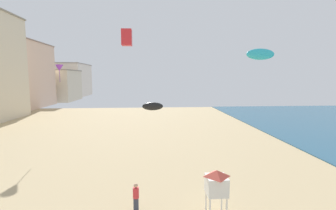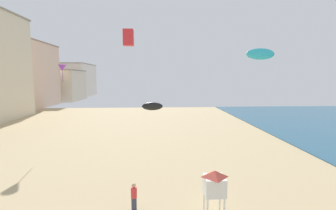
{
  "view_description": "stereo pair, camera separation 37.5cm",
  "coord_description": "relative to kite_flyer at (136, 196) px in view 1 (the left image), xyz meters",
  "views": [
    {
      "loc": [
        4.21,
        -0.06,
        7.52
      ],
      "look_at": [
        5.5,
        18.42,
        5.39
      ],
      "focal_mm": 25.48,
      "sensor_mm": 36.0,
      "label": 1
    },
    {
      "loc": [
        4.58,
        -0.08,
        7.52
      ],
      "look_at": [
        5.5,
        18.42,
        5.39
      ],
      "focal_mm": 25.48,
      "sensor_mm": 36.0,
      "label": 2
    }
  ],
  "objects": [
    {
      "name": "boardwalk_hotel_far",
      "position": [
        -32.92,
        49.17,
        7.28
      ],
      "size": [
        12.98,
        18.26,
        16.38
      ],
      "color": "beige",
      "rests_on": "ground"
    },
    {
      "name": "boardwalk_hotel_distant",
      "position": [
        -32.92,
        67.63,
        4.11
      ],
      "size": [
        18.13,
        15.06,
        10.04
      ],
      "color": "beige",
      "rests_on": "ground"
    },
    {
      "name": "boardwalk_hotel_furthest",
      "position": [
        -32.92,
        87.51,
        5.65
      ],
      "size": [
        14.26,
        20.7,
        13.13
      ],
      "color": "silver",
      "rests_on": "ground"
    },
    {
      "name": "kite_flyer",
      "position": [
        0.0,
        0.0,
        0.0
      ],
      "size": [
        0.34,
        0.34,
        1.64
      ],
      "rotation": [
        0.0,
        0.0,
        0.97
      ],
      "color": "#383D4C",
      "rests_on": "ground"
    },
    {
      "name": "lifeguard_stand",
      "position": [
        4.41,
        -0.65,
        0.92
      ],
      "size": [
        1.1,
        1.1,
        2.55
      ],
      "rotation": [
        0.0,
        0.0,
        -0.1
      ],
      "color": "white",
      "rests_on": "ground"
    },
    {
      "name": "kite_cyan_parafoil",
      "position": [
        8.19,
        2.88,
        8.15
      ],
      "size": [
        1.91,
        0.53,
        0.74
      ],
      "color": "#2DB7CC"
    },
    {
      "name": "kite_red_box",
      "position": [
        -1.74,
        14.21,
        10.98
      ],
      "size": [
        1.1,
        1.1,
        1.73
      ],
      "color": "red"
    },
    {
      "name": "kite_black_parafoil",
      "position": [
        1.0,
        4.48,
        4.52
      ],
      "size": [
        1.52,
        0.42,
        0.59
      ],
      "color": "black"
    },
    {
      "name": "kite_purple_delta",
      "position": [
        -11.03,
        19.42,
        7.87
      ],
      "size": [
        1.01,
        1.01,
        2.29
      ],
      "color": "purple"
    }
  ]
}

